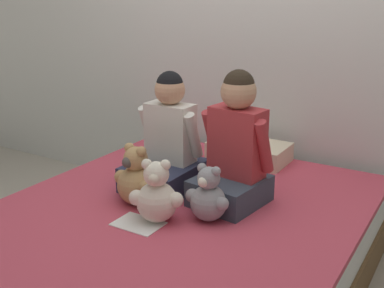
{
  "coord_description": "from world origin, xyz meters",
  "views": [
    {
      "loc": [
        1.12,
        -1.67,
        1.39
      ],
      "look_at": [
        0.0,
        0.18,
        0.7
      ],
      "focal_mm": 45.0,
      "sensor_mm": 36.0,
      "label": 1
    }
  ],
  "objects_px": {
    "teddy_bear_held_by_right_child": "(208,197)",
    "teddy_bear_held_by_left_child": "(136,179)",
    "pillow_at_headboard": "(249,151)",
    "bed": "(173,253)",
    "sign_card": "(138,224)",
    "child_on_left": "(167,145)",
    "teddy_bear_between_children": "(157,196)",
    "child_on_right": "(235,149)"
  },
  "relations": [
    {
      "from": "teddy_bear_held_by_right_child",
      "to": "teddy_bear_held_by_left_child",
      "type": "bearing_deg",
      "value": -170.76
    },
    {
      "from": "teddy_bear_held_by_right_child",
      "to": "pillow_at_headboard",
      "type": "height_order",
      "value": "teddy_bear_held_by_right_child"
    },
    {
      "from": "bed",
      "to": "sign_card",
      "type": "xyz_separation_m",
      "value": [
        -0.06,
        -0.18,
        0.22
      ]
    },
    {
      "from": "child_on_left",
      "to": "teddy_bear_between_children",
      "type": "xyz_separation_m",
      "value": [
        0.19,
        -0.36,
        -0.1
      ]
    },
    {
      "from": "teddy_bear_held_by_left_child",
      "to": "teddy_bear_between_children",
      "type": "relative_size",
      "value": 1.03
    },
    {
      "from": "teddy_bear_held_by_left_child",
      "to": "teddy_bear_between_children",
      "type": "xyz_separation_m",
      "value": [
        0.19,
        -0.1,
        -0.0
      ]
    },
    {
      "from": "bed",
      "to": "child_on_right",
      "type": "height_order",
      "value": "child_on_right"
    },
    {
      "from": "child_on_left",
      "to": "teddy_bear_between_children",
      "type": "relative_size",
      "value": 2.07
    },
    {
      "from": "child_on_right",
      "to": "teddy_bear_between_children",
      "type": "bearing_deg",
      "value": -110.22
    },
    {
      "from": "bed",
      "to": "child_on_left",
      "type": "distance_m",
      "value": 0.54
    },
    {
      "from": "bed",
      "to": "child_on_right",
      "type": "bearing_deg",
      "value": 54.25
    },
    {
      "from": "teddy_bear_held_by_left_child",
      "to": "pillow_at_headboard",
      "type": "xyz_separation_m",
      "value": [
        0.2,
        0.84,
        -0.07
      ]
    },
    {
      "from": "teddy_bear_held_by_right_child",
      "to": "teddy_bear_between_children",
      "type": "relative_size",
      "value": 0.9
    },
    {
      "from": "bed",
      "to": "child_on_right",
      "type": "xyz_separation_m",
      "value": [
        0.18,
        0.26,
        0.48
      ]
    },
    {
      "from": "child_on_left",
      "to": "child_on_right",
      "type": "bearing_deg",
      "value": 1.48
    },
    {
      "from": "child_on_left",
      "to": "child_on_right",
      "type": "relative_size",
      "value": 0.94
    },
    {
      "from": "child_on_right",
      "to": "teddy_bear_held_by_left_child",
      "type": "distance_m",
      "value": 0.48
    },
    {
      "from": "pillow_at_headboard",
      "to": "teddy_bear_held_by_left_child",
      "type": "bearing_deg",
      "value": -103.16
    },
    {
      "from": "child_on_right",
      "to": "teddy_bear_held_by_left_child",
      "type": "height_order",
      "value": "child_on_right"
    },
    {
      "from": "teddy_bear_between_children",
      "to": "pillow_at_headboard",
      "type": "bearing_deg",
      "value": 66.12
    },
    {
      "from": "pillow_at_headboard",
      "to": "teddy_bear_held_by_right_child",
      "type": "bearing_deg",
      "value": -77.52
    },
    {
      "from": "bed",
      "to": "teddy_bear_held_by_right_child",
      "type": "xyz_separation_m",
      "value": [
        0.18,
        0.02,
        0.32
      ]
    },
    {
      "from": "teddy_bear_held_by_right_child",
      "to": "bed",
      "type": "bearing_deg",
      "value": -169.3
    },
    {
      "from": "bed",
      "to": "sign_card",
      "type": "height_order",
      "value": "sign_card"
    },
    {
      "from": "teddy_bear_held_by_left_child",
      "to": "child_on_left",
      "type": "bearing_deg",
      "value": 101.55
    },
    {
      "from": "teddy_bear_held_by_left_child",
      "to": "bed",
      "type": "bearing_deg",
      "value": 14.37
    },
    {
      "from": "teddy_bear_held_by_left_child",
      "to": "sign_card",
      "type": "height_order",
      "value": "teddy_bear_held_by_left_child"
    },
    {
      "from": "child_on_right",
      "to": "pillow_at_headboard",
      "type": "relative_size",
      "value": 1.39
    },
    {
      "from": "bed",
      "to": "teddy_bear_held_by_left_child",
      "type": "xyz_separation_m",
      "value": [
        -0.2,
        -0.01,
        0.34
      ]
    },
    {
      "from": "child_on_left",
      "to": "pillow_at_headboard",
      "type": "distance_m",
      "value": 0.63
    },
    {
      "from": "child_on_right",
      "to": "sign_card",
      "type": "bearing_deg",
      "value": -111.71
    },
    {
      "from": "teddy_bear_held_by_left_child",
      "to": "teddy_bear_held_by_right_child",
      "type": "relative_size",
      "value": 1.14
    },
    {
      "from": "child_on_right",
      "to": "pillow_at_headboard",
      "type": "xyz_separation_m",
      "value": [
        -0.18,
        0.57,
        -0.21
      ]
    },
    {
      "from": "child_on_left",
      "to": "teddy_bear_held_by_left_child",
      "type": "bearing_deg",
      "value": -88.92
    },
    {
      "from": "teddy_bear_held_by_left_child",
      "to": "teddy_bear_between_children",
      "type": "height_order",
      "value": "teddy_bear_held_by_left_child"
    },
    {
      "from": "child_on_left",
      "to": "sign_card",
      "type": "height_order",
      "value": "child_on_left"
    },
    {
      "from": "teddy_bear_between_children",
      "to": "sign_card",
      "type": "distance_m",
      "value": 0.15
    },
    {
      "from": "bed",
      "to": "child_on_left",
      "type": "bearing_deg",
      "value": 127.42
    },
    {
      "from": "teddy_bear_between_children",
      "to": "sign_card",
      "type": "bearing_deg",
      "value": -149.64
    },
    {
      "from": "teddy_bear_between_children",
      "to": "teddy_bear_held_by_right_child",
      "type": "bearing_deg",
      "value": 10.41
    },
    {
      "from": "child_on_left",
      "to": "pillow_at_headboard",
      "type": "height_order",
      "value": "child_on_left"
    },
    {
      "from": "teddy_bear_held_by_left_child",
      "to": "teddy_bear_held_by_right_child",
      "type": "bearing_deg",
      "value": 15.71
    }
  ]
}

